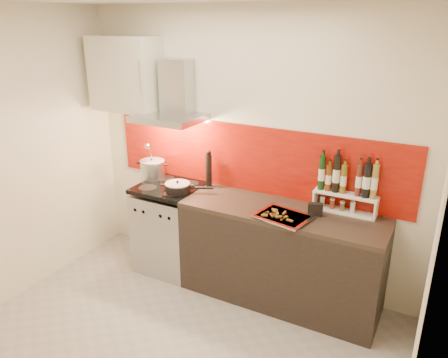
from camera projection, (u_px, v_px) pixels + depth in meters
The scene contains 15 objects.
floor at pixel (167, 353), 3.42m from camera, with size 3.40×3.40×0.00m, color #9E9991.
back_wall at pixel (246, 150), 4.12m from camera, with size 3.40×0.02×2.60m, color silver.
right_wall at pixel (430, 264), 2.21m from camera, with size 0.02×2.80×2.60m, color silver.
backsplash at pixel (251, 159), 4.12m from camera, with size 3.00×0.02×0.64m, color maroon.
range_stove at pixel (171, 228), 4.48m from camera, with size 0.60×0.60×0.91m.
counter at pixel (280, 255), 3.95m from camera, with size 1.80×0.60×0.90m.
range_hood at pixel (174, 99), 4.15m from camera, with size 0.62×0.50×0.61m.
upper_cabinet at pixel (126, 74), 4.31m from camera, with size 0.70×0.35×0.72m, color beige.
stock_pot at pixel (153, 169), 4.51m from camera, with size 0.25×0.25×0.22m.
saute_pan at pixel (179, 187), 4.16m from camera, with size 0.44×0.27×0.11m.
utensil_jar at pixel (151, 168), 4.48m from camera, with size 0.08×0.12×0.40m.
pepper_mill at pixel (209, 169), 4.26m from camera, with size 0.06×0.06×0.37m.
step_shelf at pixel (346, 187), 3.67m from camera, with size 0.54×0.15×0.50m.
caddy_box at pixel (315, 209), 3.67m from camera, with size 0.12×0.05×0.11m, color black.
baking_tray at pixel (283, 216), 3.64m from camera, with size 0.49×0.41×0.03m.
Camera 1 is at (1.69, -2.19, 2.47)m, focal length 35.00 mm.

